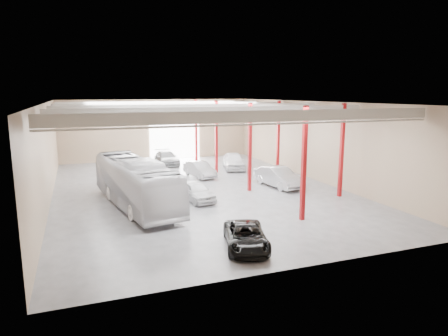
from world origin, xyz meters
TOP-DOWN VIEW (x-y plane):
  - depot_shell at (0.13, 0.48)m, footprint 22.12×32.12m
  - coach_bus at (-5.36, -3.26)m, footprint 4.65×12.16m
  - black_sedan at (-1.28, -13.00)m, footprint 3.15×4.77m
  - car_row_a at (-1.09, -3.42)m, footprint 2.33×4.33m
  - car_row_b at (1.61, 4.50)m, footprint 2.18×4.52m
  - car_row_c at (0.13, 12.00)m, footprint 2.07×5.07m
  - car_right_near at (6.63, -1.59)m, footprint 2.42×5.24m
  - car_right_far at (6.06, 7.11)m, footprint 3.14×5.27m

SIDE VIEW (x-z plane):
  - black_sedan at x=-1.28m, z-range 0.00..1.22m
  - car_row_a at x=-1.09m, z-range 0.00..1.40m
  - car_row_b at x=1.61m, z-range 0.00..1.43m
  - car_row_c at x=0.13m, z-range 0.00..1.47m
  - car_right_near at x=6.63m, z-range 0.00..1.67m
  - car_right_far at x=6.06m, z-range 0.00..1.68m
  - coach_bus at x=-5.36m, z-range 0.00..3.30m
  - depot_shell at x=0.13m, z-range 1.44..8.51m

